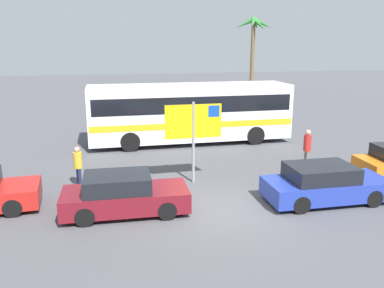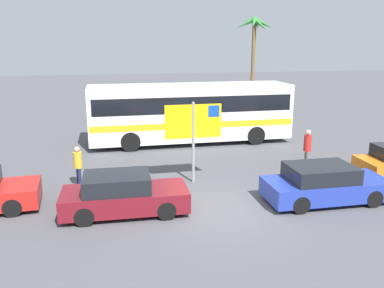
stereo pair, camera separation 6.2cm
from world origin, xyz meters
name	(u,v)px [view 1 (the left image)]	position (x,y,z in m)	size (l,w,h in m)	color
ground	(219,210)	(0.00, 0.00, 0.00)	(120.00, 120.00, 0.00)	#4C4C51
bus_front_coach	(190,110)	(1.00, 9.27, 1.78)	(10.81, 2.69, 3.17)	white
ferry_sign	(195,125)	(-0.20, 2.82, 2.33)	(2.20, 0.11, 3.20)	gray
car_blue	(325,184)	(3.75, -0.07, 0.64)	(4.27, 1.80, 1.32)	#23389E
car_maroon	(123,195)	(-3.08, 0.41, 0.63)	(4.05, 1.79, 1.32)	maroon
pedestrian_crossing_lot	(78,164)	(-4.61, 3.20, 0.94)	(0.32, 0.32, 1.60)	#1E2347
pedestrian_by_bus	(307,146)	(4.85, 3.30, 1.06)	(0.32, 0.32, 1.79)	#706656
palm_tree_seaside	(253,35)	(8.47, 19.73, 5.92)	(3.19, 3.02, 7.37)	brown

